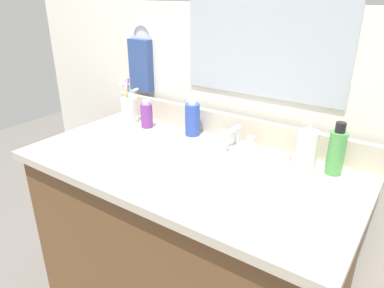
% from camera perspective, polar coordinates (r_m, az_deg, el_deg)
% --- Properties ---
extents(vanity_cabinet, '(1.06, 0.52, 0.79)m').
position_cam_1_polar(vanity_cabinet, '(1.41, -0.75, -18.55)').
color(vanity_cabinet, brown).
rests_on(vanity_cabinet, ground_plane).
extents(countertop, '(1.11, 0.57, 0.03)m').
position_cam_1_polar(countertop, '(1.18, -0.85, -3.52)').
color(countertop, beige).
rests_on(countertop, vanity_cabinet).
extents(backsplash, '(1.11, 0.02, 0.09)m').
position_cam_1_polar(backsplash, '(1.36, 5.80, 2.97)').
color(backsplash, beige).
rests_on(backsplash, countertop).
extents(back_wall, '(2.21, 0.04, 1.30)m').
position_cam_1_polar(back_wall, '(1.50, 6.63, -4.10)').
color(back_wall, white).
rests_on(back_wall, ground_plane).
extents(mirror_panel, '(0.60, 0.01, 0.56)m').
position_cam_1_polar(mirror_panel, '(1.27, 11.69, 19.86)').
color(mirror_panel, '#B2BCC6').
extents(towel_ring, '(0.10, 0.01, 0.10)m').
position_cam_1_polar(towel_ring, '(1.59, -8.01, 16.74)').
color(towel_ring, silver).
extents(hand_towel, '(0.11, 0.04, 0.22)m').
position_cam_1_polar(hand_towel, '(1.59, -8.20, 12.37)').
color(hand_towel, '#334C8C').
extents(sink_basin, '(0.34, 0.34, 0.11)m').
position_cam_1_polar(sink_basin, '(1.16, 2.34, -4.91)').
color(sink_basin, white).
rests_on(sink_basin, countertop).
extents(faucet, '(0.16, 0.10, 0.08)m').
position_cam_1_polar(faucet, '(1.29, 7.06, 0.77)').
color(faucet, silver).
rests_on(faucet, countertop).
extents(bottle_toner_green, '(0.05, 0.05, 0.17)m').
position_cam_1_polar(bottle_toner_green, '(1.15, 22.14, -1.09)').
color(bottle_toner_green, '#4C9E4C').
rests_on(bottle_toner_green, countertop).
extents(bottle_cream_purple, '(0.05, 0.05, 0.11)m').
position_cam_1_polar(bottle_cream_purple, '(1.46, -7.28, 4.63)').
color(bottle_cream_purple, '#7A3899').
rests_on(bottle_cream_purple, countertop).
extents(bottle_shampoo_blue, '(0.06, 0.06, 0.15)m').
position_cam_1_polar(bottle_shampoo_blue, '(1.37, 0.07, 4.11)').
color(bottle_shampoo_blue, '#2D4CB2').
rests_on(bottle_shampoo_blue, countertop).
extents(bottle_lotion_white, '(0.07, 0.07, 0.15)m').
position_cam_1_polar(bottle_lotion_white, '(1.16, 17.91, -0.75)').
color(bottle_lotion_white, white).
rests_on(bottle_lotion_white, countertop).
extents(cup_white_ceramic, '(0.08, 0.07, 0.19)m').
position_cam_1_polar(cup_white_ceramic, '(1.54, -9.99, 5.67)').
color(cup_white_ceramic, white).
rests_on(cup_white_ceramic, countertop).
extents(soap_bar, '(0.06, 0.04, 0.02)m').
position_cam_1_polar(soap_bar, '(1.21, 13.95, -2.07)').
color(soap_bar, white).
rests_on(soap_bar, countertop).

